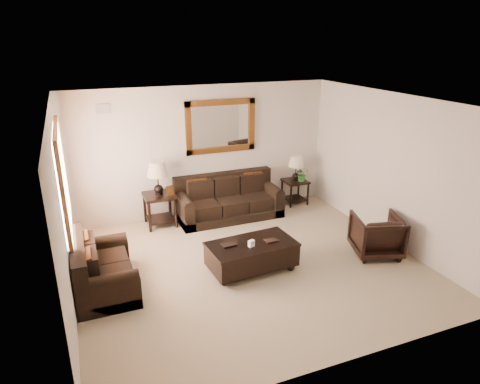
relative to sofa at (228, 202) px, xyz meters
name	(u,v)px	position (x,y,z in m)	size (l,w,h in m)	color
room	(250,189)	(-0.39, -2.08, 1.03)	(5.51, 5.01, 2.71)	gray
window	(63,180)	(-3.09, -1.18, 1.23)	(0.07, 1.96, 1.66)	white
mirror	(221,126)	(0.00, 0.39, 1.53)	(1.50, 0.06, 1.10)	#552911
air_vent	(103,109)	(-2.29, 0.40, 2.03)	(0.25, 0.02, 0.18)	#999999
sofa	(228,202)	(0.00, 0.00, 0.00)	(2.15, 0.93, 0.88)	black
loveseat	(101,272)	(-2.74, -1.91, -0.02)	(0.86, 1.46, 0.82)	black
end_table_left	(158,184)	(-1.43, 0.08, 0.55)	(0.60, 0.60, 1.33)	black
end_table_right	(296,173)	(1.66, 0.13, 0.41)	(0.51, 0.51, 1.11)	black
coffee_table	(252,253)	(-0.41, -2.21, -0.02)	(1.46, 0.86, 0.60)	black
armchair	(377,233)	(1.81, -2.53, 0.08)	(0.77, 0.73, 0.80)	black
potted_plant	(302,176)	(1.78, 0.04, 0.36)	(0.29, 0.32, 0.25)	#235C1F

